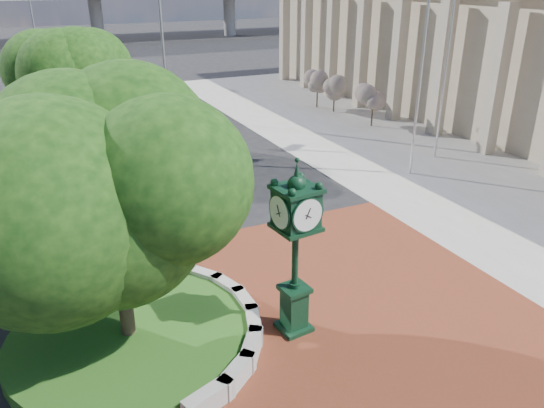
{
  "coord_description": "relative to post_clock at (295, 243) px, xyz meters",
  "views": [
    {
      "loc": [
        -6.47,
        -11.62,
        8.79
      ],
      "look_at": [
        -0.23,
        1.5,
        2.49
      ],
      "focal_mm": 35.0,
      "sensor_mm": 36.0,
      "label": 1
    }
  ],
  "objects": [
    {
      "name": "ground",
      "position": [
        0.9,
        1.27,
        -2.63
      ],
      "size": [
        200.0,
        200.0,
        0.0
      ],
      "primitive_type": "plane",
      "color": "black",
      "rests_on": "ground"
    },
    {
      "name": "plaza",
      "position": [
        0.9,
        0.27,
        -2.61
      ],
      "size": [
        12.0,
        12.0,
        0.04
      ],
      "primitive_type": "cube",
      "color": "brown",
      "rests_on": "ground"
    },
    {
      "name": "sidewalk",
      "position": [
        16.9,
        11.27,
        -2.61
      ],
      "size": [
        20.0,
        50.0,
        0.04
      ],
      "primitive_type": "cube",
      "color": "#9E9B93",
      "rests_on": "ground"
    },
    {
      "name": "planter_wall",
      "position": [
        -1.81,
        1.27,
        -2.36
      ],
      "size": [
        2.96,
        6.77,
        0.54
      ],
      "color": "#9E9B93",
      "rests_on": "ground"
    },
    {
      "name": "grass_bed",
      "position": [
        -4.1,
        1.27,
        -2.43
      ],
      "size": [
        6.1,
        6.1,
        0.4
      ],
      "primitive_type": "cylinder",
      "color": "#174413",
      "rests_on": "ground"
    },
    {
      "name": "civic_building",
      "position": [
        24.5,
        13.27,
        1.69
      ],
      "size": [
        17.35,
        44.0,
        8.6
      ],
      "color": "tan",
      "rests_on": "ground"
    },
    {
      "name": "tree_planter",
      "position": [
        -4.1,
        1.27,
        1.09
      ],
      "size": [
        5.2,
        5.2,
        6.33
      ],
      "color": "#38281C",
      "rests_on": "ground"
    },
    {
      "name": "tree_street",
      "position": [
        -3.1,
        19.27,
        0.6
      ],
      "size": [
        4.4,
        4.4,
        5.45
      ],
      "color": "#38281C",
      "rests_on": "ground"
    },
    {
      "name": "post_clock",
      "position": [
        0.0,
        0.0,
        0.0
      ],
      "size": [
        1.09,
        1.09,
        4.8
      ],
      "color": "black",
      "rests_on": "ground"
    },
    {
      "name": "parked_car",
      "position": [
        3.67,
        41.44,
        -1.9
      ],
      "size": [
        2.92,
        4.63,
        1.47
      ],
      "primitive_type": "imported",
      "rotation": [
        0.0,
        0.0,
        0.3
      ],
      "color": "#500B17",
      "rests_on": "ground"
    },
    {
      "name": "flagpole_a",
      "position": [
        10.67,
        8.39,
        2.85
      ],
      "size": [
        1.65,
        0.43,
        10.71
      ],
      "color": "silver",
      "rests_on": "ground"
    },
    {
      "name": "flagpole_b",
      "position": [
        13.47,
        9.85,
        2.41
      ],
      "size": [
        1.44,
        0.74,
        9.84
      ],
      "color": "silver",
      "rests_on": "ground"
    },
    {
      "name": "street_lamp_near",
      "position": [
        3.44,
        24.55,
        3.2
      ],
      "size": [
        2.12,
        1.03,
        9.96
      ],
      "color": "slate",
      "rests_on": "ground"
    },
    {
      "name": "street_lamp_far",
      "position": [
        -3.24,
        44.15,
        2.76
      ],
      "size": [
        1.97,
        0.93,
        9.2
      ],
      "color": "slate",
      "rests_on": "ground"
    },
    {
      "name": "shrub_near",
      "position": [
        14.08,
        16.4,
        -1.04
      ],
      "size": [
        1.2,
        1.2,
        2.2
      ],
      "color": "#38281C",
      "rests_on": "ground"
    },
    {
      "name": "shrub_mid",
      "position": [
        13.91,
        20.64,
        -1.04
      ],
      "size": [
        1.2,
        1.2,
        2.2
      ],
      "color": "#38281C",
      "rests_on": "ground"
    },
    {
      "name": "shrub_far",
      "position": [
        13.51,
        22.28,
        -1.04
      ],
      "size": [
        1.2,
        1.2,
        2.2
      ],
      "color": "#38281C",
      "rests_on": "ground"
    }
  ]
}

